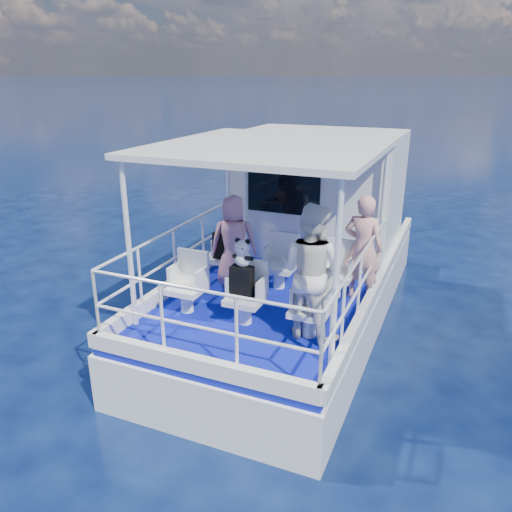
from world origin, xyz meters
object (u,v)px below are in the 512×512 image
(passenger_port_fwd, at_px, (234,241))
(backpack_center, at_px, (242,282))
(passenger_stbd_aft, at_px, (311,272))
(panda, at_px, (243,253))

(passenger_port_fwd, height_order, backpack_center, passenger_port_fwd)
(passenger_stbd_aft, relative_size, panda, 4.68)
(backpack_center, bearing_deg, passenger_port_fwd, 120.07)
(passenger_port_fwd, bearing_deg, panda, 98.14)
(passenger_port_fwd, distance_m, backpack_center, 1.33)
(passenger_stbd_aft, bearing_deg, passenger_port_fwd, -22.53)
(panda, bearing_deg, backpack_center, -97.63)
(passenger_port_fwd, relative_size, passenger_stbd_aft, 0.83)
(passenger_port_fwd, xyz_separation_m, passenger_stbd_aft, (1.58, -1.10, 0.15))
(passenger_stbd_aft, distance_m, backpack_center, 0.96)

